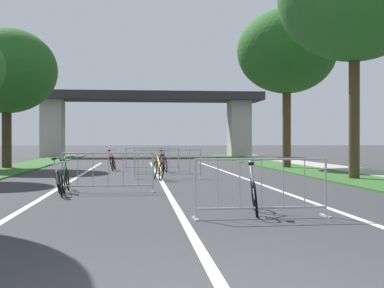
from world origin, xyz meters
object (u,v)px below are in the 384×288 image
object	(u,v)px
bicycle_green_0	(65,178)
bicycle_red_3	(112,162)
tree_left_maple_mid	(7,71)
bicycle_white_5	(58,181)
crowd_barrier_second	(108,173)
bicycle_purple_1	(163,163)
bicycle_silver_4	(254,194)
tree_right_oak_mid	(287,52)
crowd_barrier_fourth	(152,159)
crowd_barrier_third	(168,164)
bicycle_yellow_2	(158,169)
crowd_barrier_nearest	(262,188)

from	to	relation	value
bicycle_green_0	bicycle_red_3	size ratio (longest dim) A/B	0.96
tree_left_maple_mid	bicycle_white_5	size ratio (longest dim) A/B	4.29
bicycle_white_5	crowd_barrier_second	bearing A→B (deg)	-165.97
bicycle_green_0	bicycle_white_5	bearing A→B (deg)	-93.63
tree_left_maple_mid	bicycle_purple_1	distance (m)	9.28
bicycle_purple_1	bicycle_silver_4	distance (m)	13.50
tree_right_oak_mid	crowd_barrier_fourth	bearing A→B (deg)	-164.62
bicycle_green_0	bicycle_purple_1	distance (m)	9.27
bicycle_red_3	crowd_barrier_third	bearing A→B (deg)	-64.71
tree_left_maple_mid	crowd_barrier_second	xyz separation A→B (m)	(5.59, -12.57, -4.23)
bicycle_purple_1	bicycle_white_5	bearing A→B (deg)	65.21
tree_left_maple_mid	bicycle_yellow_2	xyz separation A→B (m)	(7.06, -8.26, -4.38)
tree_right_oak_mid	crowd_barrier_second	xyz separation A→B (m)	(-8.06, -11.54, -5.22)
crowd_barrier_nearest	bicycle_purple_1	bearing A→B (deg)	94.32
tree_left_maple_mid	bicycle_silver_4	world-z (taller)	tree_left_maple_mid
tree_left_maple_mid	crowd_barrier_fourth	bearing A→B (deg)	-22.23
tree_right_oak_mid	crowd_barrier_third	distance (m)	10.53
tree_left_maple_mid	bicycle_silver_4	xyz separation A→B (m)	(8.51, -16.84, -4.38)
tree_left_maple_mid	crowd_barrier_third	xyz separation A→B (m)	(7.42, -7.71, -4.23)
tree_left_maple_mid	crowd_barrier_third	distance (m)	11.51
crowd_barrier_nearest	tree_left_maple_mid	bearing A→B (deg)	116.05
bicycle_green_0	bicycle_yellow_2	xyz separation A→B (m)	(2.62, 3.88, 0.02)
tree_left_maple_mid	bicycle_yellow_2	bearing A→B (deg)	-49.50
crowd_barrier_nearest	crowd_barrier_third	size ratio (longest dim) A/B	1.00
tree_left_maple_mid	bicycle_white_5	world-z (taller)	tree_left_maple_mid
bicycle_purple_1	tree_left_maple_mid	bearing A→B (deg)	-31.77
bicycle_yellow_2	bicycle_white_5	bearing A→B (deg)	-128.42
tree_left_maple_mid	bicycle_silver_4	bearing A→B (deg)	-63.19
crowd_barrier_third	crowd_barrier_nearest	bearing A→B (deg)	-83.53
tree_left_maple_mid	bicycle_yellow_2	world-z (taller)	tree_left_maple_mid
bicycle_red_3	tree_left_maple_mid	bearing A→B (deg)	158.96
crowd_barrier_third	bicycle_red_3	size ratio (longest dim) A/B	1.44
bicycle_purple_1	bicycle_red_3	bearing A→B (deg)	-32.54
bicycle_purple_1	bicycle_yellow_2	size ratio (longest dim) A/B	0.97
tree_left_maple_mid	crowd_barrier_fourth	distance (m)	8.66
crowd_barrier_nearest	crowd_barrier_fourth	world-z (taller)	same
bicycle_silver_4	bicycle_green_0	bearing A→B (deg)	140.96
tree_right_oak_mid	crowd_barrier_nearest	size ratio (longest dim) A/B	3.25
crowd_barrier_fourth	crowd_barrier_nearest	bearing A→B (deg)	-84.03
crowd_barrier_second	bicycle_red_3	bearing A→B (deg)	92.16
crowd_barrier_nearest	bicycle_green_0	size ratio (longest dim) A/B	1.51
bicycle_yellow_2	crowd_barrier_fourth	bearing A→B (deg)	80.78
crowd_barrier_second	crowd_barrier_fourth	xyz separation A→B (m)	(1.40, 9.71, 0.00)
bicycle_yellow_2	bicycle_red_3	distance (m)	6.22
bicycle_green_0	bicycle_yellow_2	distance (m)	4.68
tree_left_maple_mid	bicycle_white_5	distance (m)	14.53
bicycle_purple_1	bicycle_silver_4	size ratio (longest dim) A/B	1.02
crowd_barrier_second	bicycle_purple_1	world-z (taller)	crowd_barrier_second
bicycle_yellow_2	crowd_barrier_second	bearing A→B (deg)	-118.60
bicycle_green_0	crowd_barrier_third	bearing A→B (deg)	54.29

